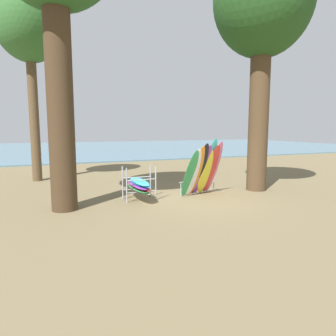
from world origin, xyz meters
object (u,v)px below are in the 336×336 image
object	(u,v)px
tree_mid_behind	(29,26)
tree_foreground_right	(263,5)
leaning_board_pile	(203,170)
board_storage_rack	(139,185)

from	to	relation	value
tree_mid_behind	tree_foreground_right	bearing A→B (deg)	-35.10
leaning_board_pile	tree_foreground_right	bearing A→B (deg)	0.53
tree_mid_behind	leaning_board_pile	size ratio (longest dim) A/B	4.18
board_storage_rack	tree_foreground_right	bearing A→B (deg)	-2.16
tree_foreground_right	board_storage_rack	xyz separation A→B (m)	(-5.23, 0.20, -7.00)
tree_mid_behind	board_storage_rack	bearing A→B (deg)	-59.22
board_storage_rack	leaning_board_pile	bearing A→B (deg)	-4.93
leaning_board_pile	board_storage_rack	distance (m)	2.62
leaning_board_pile	board_storage_rack	bearing A→B (deg)	175.07
tree_foreground_right	leaning_board_pile	size ratio (longest dim) A/B	4.45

